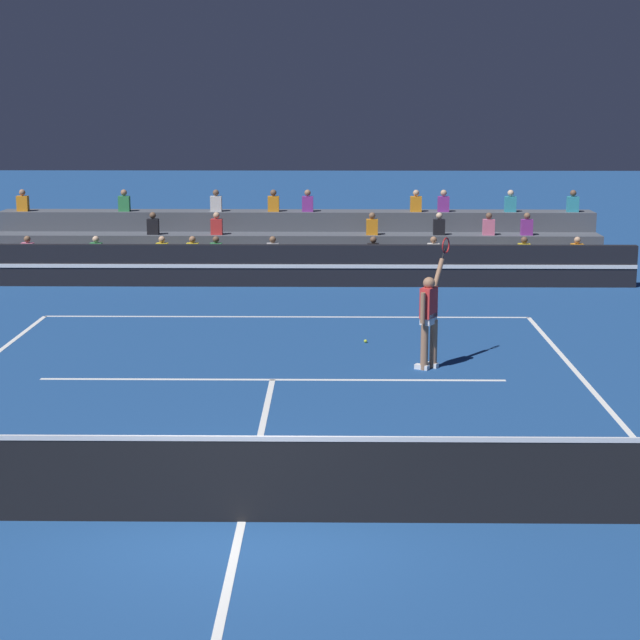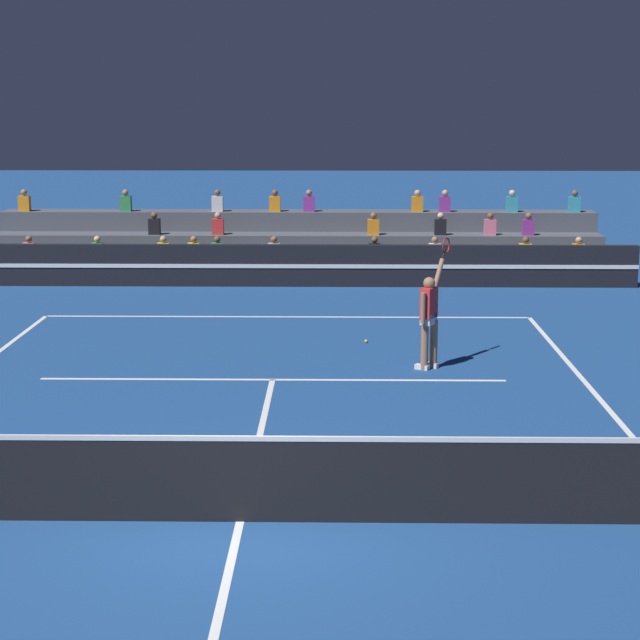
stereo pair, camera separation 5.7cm
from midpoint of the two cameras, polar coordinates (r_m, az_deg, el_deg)
ground_plane at (r=12.87m, az=-4.32°, el=-10.68°), size 120.00×120.00×0.00m
court_lines at (r=12.87m, az=-4.32°, el=-10.66°), size 11.10×23.90×0.01m
tennis_net at (r=12.67m, az=-4.36°, el=-8.41°), size 12.00×0.10×1.10m
sponsor_banner_wall at (r=28.10m, az=-1.53°, el=2.92°), size 18.00×0.26×1.10m
bleacher_stand at (r=30.59m, az=-1.32°, el=3.86°), size 17.14×2.85×2.28m
tennis_player at (r=19.59m, az=5.76°, el=0.21°), size 0.72×1.04×2.41m
tennis_ball at (r=21.74m, az=2.37°, el=-1.13°), size 0.07×0.07×0.07m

